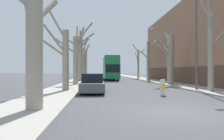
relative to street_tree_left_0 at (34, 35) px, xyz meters
name	(u,v)px	position (x,y,z in m)	size (l,w,h in m)	color
ground_plane	(176,112)	(5.68, -0.47, -3.12)	(300.00, 300.00, 0.00)	#424247
sidewalk_left	(86,77)	(-0.44, 49.53, -3.06)	(3.14, 120.00, 0.12)	#A39E93
sidewalk_right	(131,77)	(11.80, 49.53, -3.06)	(3.14, 120.00, 0.12)	#A39E93
building_facade_right	(209,45)	(18.36, 20.81, 2.22)	(10.08, 31.70, 10.69)	#93664C
street_tree_left_0	(34,35)	(0.00, 0.00, 0.00)	(3.87, 2.35, 6.76)	gray
street_tree_left_1	(64,57)	(-0.09, 8.61, -0.33)	(2.05, 1.15, 6.83)	gray
street_tree_left_2	(76,56)	(0.08, 16.64, 0.33)	(4.42, 2.13, 7.55)	gray
street_tree_left_3	(81,56)	(0.06, 24.74, 0.86)	(2.57, 3.37, 8.35)	gray
street_tree_left_4	(84,61)	(0.13, 32.54, 0.35)	(1.96, 3.48, 7.92)	gray
street_tree_left_5	(85,64)	(-0.02, 40.90, 0.08)	(1.35, 3.19, 7.38)	gray
street_tree_right_0	(211,48)	(11.37, 7.39, 0.35)	(2.73, 1.54, 7.58)	gray
street_tree_right_1	(169,57)	(11.32, 16.88, 0.23)	(2.96, 2.81, 6.81)	gray
street_tree_right_2	(149,59)	(11.36, 27.54, 0.55)	(3.85, 1.76, 7.33)	gray
street_tree_right_3	(138,63)	(11.43, 37.31, 0.29)	(3.02, 1.64, 7.32)	gray
double_decker_bus	(111,67)	(5.10, 31.60, -0.71)	(2.56, 11.16, 4.24)	#1E7F47
parked_car_0	(92,84)	(2.19, 7.64, -2.44)	(1.75, 4.34, 1.45)	#4C5156
parked_car_1	(94,80)	(2.19, 13.69, -2.45)	(1.82, 4.35, 1.41)	#9EA3AD
parked_car_2	(94,79)	(2.19, 20.13, -2.51)	(1.72, 4.09, 1.28)	#9EA3AD
lamp_post	(195,30)	(10.62, 8.41, 1.94)	(1.40, 0.20, 9.17)	#4C4F54
traffic_bollard	(163,87)	(6.98, 5.52, -2.58)	(0.33, 0.34, 1.08)	white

